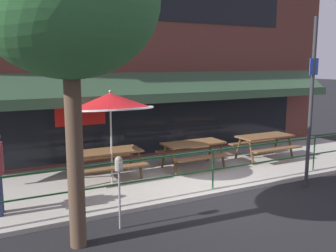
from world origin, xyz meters
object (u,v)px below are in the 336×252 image
(picnic_table_right, at_px, (265,140))
(street_sign_pole, at_px, (311,102))
(patio_umbrella_left, at_px, (110,102))
(picnic_table_centre, at_px, (193,148))
(picnic_table_left, at_px, (107,156))
(parking_meter_near, at_px, (119,171))

(picnic_table_right, distance_m, street_sign_pole, 2.91)
(patio_umbrella_left, distance_m, street_sign_pole, 4.96)
(picnic_table_centre, distance_m, patio_umbrella_left, 2.97)
(patio_umbrella_left, bearing_deg, street_sign_pole, -27.82)
(picnic_table_right, relative_size, patio_umbrella_left, 0.75)
(picnic_table_left, xyz_separation_m, street_sign_pole, (4.39, -2.70, 1.46))
(picnic_table_right, bearing_deg, picnic_table_centre, 176.72)
(patio_umbrella_left, bearing_deg, picnic_table_centre, 5.30)
(patio_umbrella_left, distance_m, parking_meter_near, 2.75)
(picnic_table_centre, relative_size, parking_meter_near, 1.27)
(picnic_table_right, xyz_separation_m, parking_meter_near, (-5.82, -2.55, 0.44))
(picnic_table_left, distance_m, picnic_table_centre, 2.57)
(picnic_table_left, distance_m, street_sign_pole, 5.35)
(picnic_table_centre, xyz_separation_m, street_sign_pole, (1.82, -2.55, 1.46))
(picnic_table_left, relative_size, street_sign_pole, 0.43)
(picnic_table_centre, bearing_deg, parking_meter_near, -140.41)
(picnic_table_right, relative_size, parking_meter_near, 1.27)
(picnic_table_left, bearing_deg, picnic_table_centre, -3.25)
(parking_meter_near, bearing_deg, street_sign_pole, 1.60)
(picnic_table_left, xyz_separation_m, patio_umbrella_left, (0.00, -0.38, 1.47))
(picnic_table_right, xyz_separation_m, street_sign_pole, (-0.75, -2.41, 1.46))
(picnic_table_centre, relative_size, street_sign_pole, 0.43)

